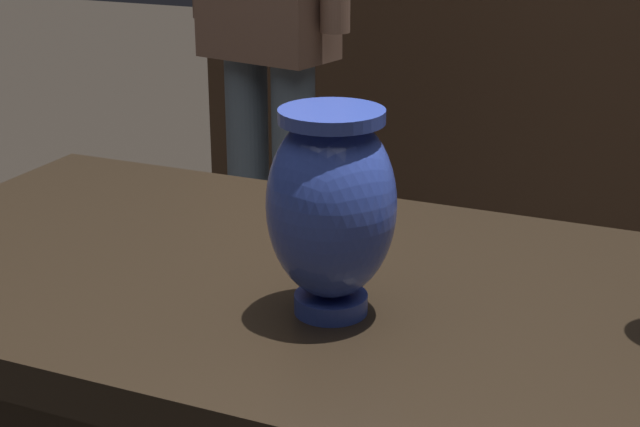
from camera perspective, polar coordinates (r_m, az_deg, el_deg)
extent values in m
cube|color=black|center=(1.20, -0.59, -4.80)|extent=(1.20, 0.64, 0.05)
cube|color=#382619|center=(3.32, 15.19, 5.28)|extent=(2.60, 0.40, 0.95)
cylinder|color=#2D429E|center=(1.09, 0.65, -5.29)|extent=(0.08, 0.08, 0.02)
ellipsoid|color=#2D429E|center=(1.05, 0.67, 0.47)|extent=(0.14, 0.14, 0.21)
cylinder|color=#2D429E|center=(1.02, 0.69, 5.78)|extent=(0.11, 0.11, 0.01)
cylinder|color=slate|center=(2.50, -1.53, -0.34)|extent=(0.11, 0.11, 0.82)
cylinder|color=slate|center=(2.58, -4.19, 0.33)|extent=(0.11, 0.11, 0.82)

